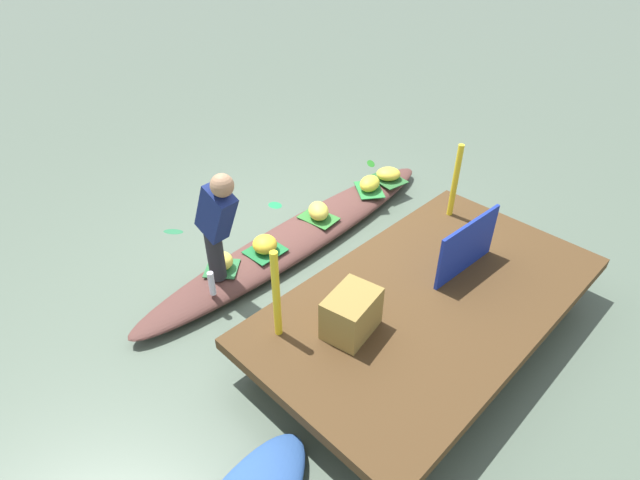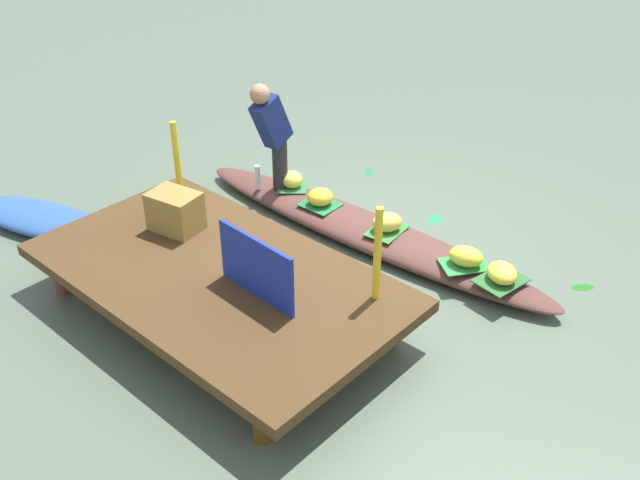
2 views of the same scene
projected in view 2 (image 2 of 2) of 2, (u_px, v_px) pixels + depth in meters
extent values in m
plane|color=#526353|center=(363.00, 238.00, 7.15)|extent=(40.00, 40.00, 0.00)
cube|color=#4A331B|center=(216.00, 276.00, 5.90)|extent=(3.20, 1.80, 0.10)
cylinder|color=brown|center=(391.00, 322.00, 5.74)|extent=(0.14, 0.14, 0.34)
cylinder|color=#554814|center=(189.00, 215.00, 7.20)|extent=(0.14, 0.14, 0.34)
cylinder|color=#593A12|center=(262.00, 420.00, 4.83)|extent=(0.14, 0.14, 0.34)
cylinder|color=brown|center=(61.00, 276.00, 6.29)|extent=(0.14, 0.14, 0.34)
ellipsoid|color=brown|center=(363.00, 230.00, 7.10)|extent=(4.25, 0.76, 0.20)
ellipsoid|color=#2D5499|center=(42.00, 219.00, 7.29)|extent=(1.93, 1.11, 0.18)
cube|color=#29612E|center=(501.00, 280.00, 6.17)|extent=(0.39, 0.47, 0.01)
ellipsoid|color=yellow|center=(502.00, 273.00, 6.13)|extent=(0.39, 0.39, 0.16)
cube|color=#2C813C|center=(465.00, 264.00, 6.38)|extent=(0.49, 0.52, 0.01)
ellipsoid|color=yellow|center=(466.00, 256.00, 6.33)|extent=(0.36, 0.30, 0.17)
cube|color=#307530|center=(387.00, 230.00, 6.88)|extent=(0.34, 0.44, 0.01)
ellipsoid|color=#EDD64E|center=(387.00, 222.00, 6.83)|extent=(0.35, 0.37, 0.19)
cube|color=#1D6E36|center=(320.00, 204.00, 7.32)|extent=(0.38, 0.34, 0.01)
ellipsoid|color=yellow|center=(320.00, 197.00, 7.27)|extent=(0.35, 0.35, 0.18)
cube|color=#2A6E3C|center=(292.00, 187.00, 7.65)|extent=(0.44, 0.44, 0.01)
ellipsoid|color=#F6DD54|center=(292.00, 179.00, 7.60)|extent=(0.32, 0.32, 0.18)
cylinder|color=#28282D|center=(280.00, 164.00, 7.51)|extent=(0.16, 0.16, 0.55)
cube|color=navy|center=(271.00, 121.00, 7.17)|extent=(0.20, 0.47, 0.59)
sphere|color=#9E7556|center=(260.00, 94.00, 6.90)|extent=(0.20, 0.20, 0.20)
cylinder|color=silver|center=(258.00, 177.00, 7.59)|extent=(0.06, 0.06, 0.25)
cube|color=navy|center=(256.00, 268.00, 5.45)|extent=(0.82, 0.07, 0.53)
cylinder|color=yellow|center=(377.00, 254.00, 5.36)|extent=(0.06, 0.06, 0.80)
cylinder|color=yellow|center=(177.00, 161.00, 6.72)|extent=(0.06, 0.06, 0.80)
cube|color=olive|center=(175.00, 211.00, 6.36)|extent=(0.49, 0.40, 0.36)
ellipsoid|color=#246A41|center=(369.00, 172.00, 8.41)|extent=(0.23, 0.25, 0.01)
ellipsoid|color=#235A2A|center=(275.00, 122.00, 9.71)|extent=(0.32, 0.29, 0.01)
ellipsoid|color=#1F884C|center=(435.00, 219.00, 7.47)|extent=(0.17, 0.20, 0.01)
ellipsoid|color=#1D6519|center=(583.00, 287.00, 6.43)|extent=(0.22, 0.23, 0.01)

